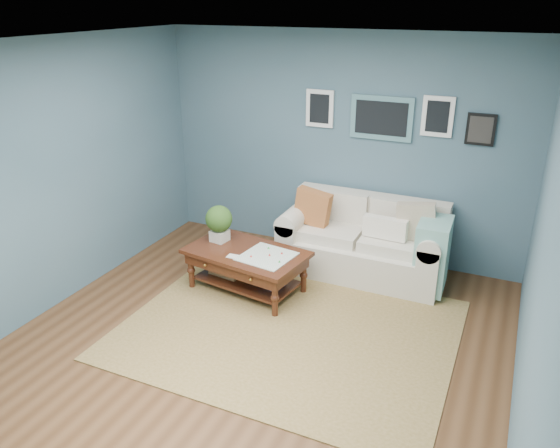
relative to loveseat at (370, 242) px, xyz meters
The scene contains 4 objects.
room_shell 2.26m from the loveseat, 105.93° to the right, with size 5.00×5.02×2.70m.
area_rug 1.59m from the loveseat, 104.41° to the right, with size 3.13×2.51×0.01m, color brown.
loveseat is the anchor object (origin of this frame).
coffee_table 1.51m from the loveseat, 141.65° to the right, with size 1.38×0.92×0.90m.
Camera 1 is at (1.99, -3.64, 3.03)m, focal length 35.00 mm.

